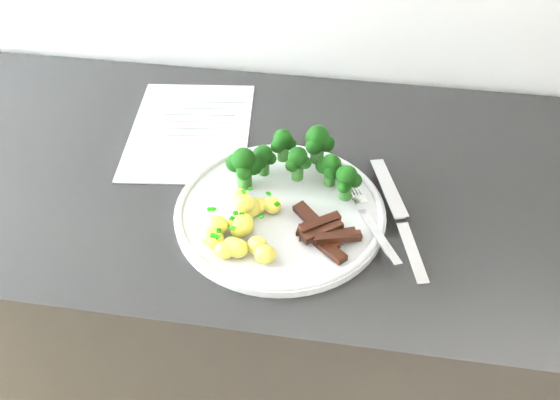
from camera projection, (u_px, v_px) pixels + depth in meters
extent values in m
cube|color=black|center=(297.00, 341.00, 1.26)|extent=(2.44, 0.61, 0.91)
cube|color=white|center=(190.00, 130.00, 1.04)|extent=(0.24, 0.31, 0.00)
cube|color=slate|center=(209.00, 102.00, 1.10)|extent=(0.14, 0.02, 0.00)
cube|color=slate|center=(204.00, 109.00, 1.09)|extent=(0.13, 0.02, 0.00)
cube|color=slate|center=(200.00, 115.00, 1.07)|extent=(0.13, 0.02, 0.00)
cube|color=slate|center=(195.00, 122.00, 1.06)|extent=(0.12, 0.02, 0.00)
cube|color=slate|center=(191.00, 128.00, 1.04)|extent=(0.12, 0.02, 0.00)
cube|color=slate|center=(186.00, 136.00, 1.02)|extent=(0.11, 0.02, 0.00)
cylinder|color=silver|center=(280.00, 212.00, 0.88)|extent=(0.31, 0.31, 0.01)
torus|color=silver|center=(280.00, 209.00, 0.87)|extent=(0.31, 0.31, 0.01)
cylinder|color=#285C1E|center=(297.00, 171.00, 0.90)|extent=(0.02, 0.02, 0.03)
sphere|color=black|center=(305.00, 163.00, 0.89)|extent=(0.02, 0.02, 0.02)
sphere|color=black|center=(297.00, 157.00, 0.90)|extent=(0.02, 0.02, 0.02)
sphere|color=black|center=(292.00, 165.00, 0.88)|extent=(0.02, 0.02, 0.02)
sphere|color=black|center=(298.00, 157.00, 0.88)|extent=(0.03, 0.03, 0.03)
cylinder|color=#285C1E|center=(330.00, 177.00, 0.91)|extent=(0.02, 0.02, 0.02)
sphere|color=black|center=(338.00, 170.00, 0.89)|extent=(0.02, 0.02, 0.02)
sphere|color=black|center=(333.00, 163.00, 0.90)|extent=(0.02, 0.02, 0.02)
sphere|color=black|center=(324.00, 165.00, 0.90)|extent=(0.03, 0.03, 0.03)
sphere|color=black|center=(331.00, 172.00, 0.89)|extent=(0.02, 0.02, 0.02)
sphere|color=black|center=(331.00, 163.00, 0.89)|extent=(0.03, 0.03, 0.03)
cylinder|color=#285C1E|center=(264.00, 167.00, 0.93)|extent=(0.02, 0.02, 0.02)
sphere|color=black|center=(271.00, 159.00, 0.92)|extent=(0.02, 0.02, 0.02)
sphere|color=black|center=(260.00, 154.00, 0.92)|extent=(0.02, 0.02, 0.02)
sphere|color=black|center=(260.00, 162.00, 0.91)|extent=(0.02, 0.02, 0.02)
sphere|color=black|center=(264.00, 154.00, 0.91)|extent=(0.03, 0.03, 0.03)
cylinder|color=#285C1E|center=(317.00, 153.00, 0.93)|extent=(0.02, 0.02, 0.03)
sphere|color=black|center=(326.00, 143.00, 0.91)|extent=(0.03, 0.03, 0.03)
sphere|color=black|center=(313.00, 138.00, 0.93)|extent=(0.02, 0.02, 0.02)
sphere|color=black|center=(314.00, 146.00, 0.91)|extent=(0.03, 0.03, 0.03)
sphere|color=black|center=(318.00, 136.00, 0.91)|extent=(0.03, 0.03, 0.03)
cylinder|color=#285C1E|center=(283.00, 153.00, 0.94)|extent=(0.02, 0.02, 0.02)
sphere|color=black|center=(290.00, 144.00, 0.92)|extent=(0.02, 0.02, 0.02)
sphere|color=black|center=(281.00, 139.00, 0.93)|extent=(0.02, 0.02, 0.02)
sphere|color=black|center=(278.00, 146.00, 0.92)|extent=(0.02, 0.02, 0.02)
sphere|color=black|center=(283.00, 138.00, 0.92)|extent=(0.03, 0.03, 0.03)
cylinder|color=#285C1E|center=(346.00, 191.00, 0.88)|extent=(0.02, 0.02, 0.03)
sphere|color=black|center=(355.00, 180.00, 0.87)|extent=(0.02, 0.02, 0.02)
sphere|color=black|center=(345.00, 175.00, 0.88)|extent=(0.03, 0.03, 0.03)
sphere|color=black|center=(344.00, 186.00, 0.86)|extent=(0.02, 0.02, 0.02)
sphere|color=black|center=(347.00, 176.00, 0.86)|extent=(0.03, 0.03, 0.03)
cylinder|color=#285C1E|center=(244.00, 178.00, 0.90)|extent=(0.02, 0.02, 0.03)
sphere|color=black|center=(253.00, 166.00, 0.89)|extent=(0.03, 0.03, 0.03)
sphere|color=black|center=(245.00, 160.00, 0.90)|extent=(0.03, 0.03, 0.03)
sphere|color=black|center=(235.00, 163.00, 0.89)|extent=(0.03, 0.03, 0.03)
sphere|color=black|center=(244.00, 172.00, 0.88)|extent=(0.02, 0.02, 0.02)
sphere|color=black|center=(243.00, 160.00, 0.88)|extent=(0.04, 0.04, 0.04)
ellipsoid|color=#FFF25B|center=(216.00, 226.00, 0.83)|extent=(0.03, 0.03, 0.03)
ellipsoid|color=#FFF25B|center=(215.00, 240.00, 0.81)|extent=(0.03, 0.03, 0.03)
ellipsoid|color=#FFF25B|center=(240.00, 197.00, 0.88)|extent=(0.03, 0.03, 0.02)
ellipsoid|color=#FFF25B|center=(265.00, 254.00, 0.79)|extent=(0.03, 0.03, 0.03)
ellipsoid|color=#FFF25B|center=(243.00, 224.00, 0.83)|extent=(0.03, 0.03, 0.03)
ellipsoid|color=#FFF25B|center=(232.00, 246.00, 0.80)|extent=(0.03, 0.03, 0.03)
ellipsoid|color=#FFF25B|center=(237.00, 249.00, 0.80)|extent=(0.03, 0.03, 0.03)
ellipsoid|color=#FFF25B|center=(239.00, 229.00, 0.83)|extent=(0.03, 0.02, 0.02)
ellipsoid|color=#FFF25B|center=(237.00, 224.00, 0.84)|extent=(0.03, 0.02, 0.02)
ellipsoid|color=#FFF25B|center=(258.00, 206.00, 0.87)|extent=(0.03, 0.03, 0.02)
ellipsoid|color=#FFF25B|center=(272.00, 205.00, 0.86)|extent=(0.03, 0.03, 0.02)
ellipsoid|color=#FFF25B|center=(250.00, 207.00, 0.86)|extent=(0.03, 0.03, 0.03)
ellipsoid|color=#FFF25B|center=(211.00, 238.00, 0.82)|extent=(0.03, 0.02, 0.03)
ellipsoid|color=#FFF25B|center=(245.00, 204.00, 0.84)|extent=(0.03, 0.03, 0.03)
ellipsoid|color=#FFF25B|center=(224.00, 250.00, 0.80)|extent=(0.03, 0.02, 0.02)
ellipsoid|color=#FFF25B|center=(257.00, 246.00, 0.80)|extent=(0.03, 0.03, 0.03)
cube|color=#0E6804|center=(277.00, 204.00, 0.83)|extent=(0.01, 0.01, 0.00)
cube|color=#0E6804|center=(235.00, 213.00, 0.82)|extent=(0.01, 0.01, 0.00)
cube|color=#0E6804|center=(232.00, 218.00, 0.82)|extent=(0.01, 0.01, 0.00)
cube|color=#0E6804|center=(250.00, 189.00, 0.86)|extent=(0.01, 0.01, 0.00)
cube|color=#0E6804|center=(261.00, 217.00, 0.82)|extent=(0.01, 0.01, 0.00)
cube|color=#0E6804|center=(217.00, 237.00, 0.79)|extent=(0.01, 0.01, 0.00)
cube|color=#0E6804|center=(213.00, 235.00, 0.80)|extent=(0.01, 0.01, 0.00)
cube|color=#0E6804|center=(243.00, 192.00, 0.86)|extent=(0.01, 0.01, 0.00)
cube|color=#0E6804|center=(214.00, 209.00, 0.83)|extent=(0.01, 0.01, 0.00)
cube|color=#0E6804|center=(233.00, 228.00, 0.80)|extent=(0.01, 0.01, 0.00)
cube|color=#0E6804|center=(219.00, 231.00, 0.80)|extent=(0.01, 0.01, 0.00)
cube|color=#0E6804|center=(268.00, 194.00, 0.85)|extent=(0.01, 0.01, 0.00)
cube|color=#0E6804|center=(242.00, 214.00, 0.82)|extent=(0.01, 0.01, 0.00)
cube|color=#0E6804|center=(210.00, 209.00, 0.83)|extent=(0.01, 0.01, 0.00)
cube|color=black|center=(319.00, 237.00, 0.83)|extent=(0.06, 0.06, 0.01)
cube|color=black|center=(327.00, 248.00, 0.81)|extent=(0.06, 0.06, 0.02)
cube|color=black|center=(318.00, 234.00, 0.83)|extent=(0.06, 0.03, 0.01)
cube|color=black|center=(321.00, 238.00, 0.82)|extent=(0.06, 0.02, 0.01)
cube|color=black|center=(310.00, 218.00, 0.85)|extent=(0.06, 0.06, 0.02)
cube|color=black|center=(322.00, 231.00, 0.82)|extent=(0.06, 0.05, 0.01)
cube|color=black|center=(320.00, 222.00, 0.83)|extent=(0.06, 0.05, 0.01)
cube|color=black|center=(338.00, 237.00, 0.81)|extent=(0.07, 0.03, 0.01)
cube|color=black|center=(334.00, 235.00, 0.82)|extent=(0.06, 0.04, 0.01)
cube|color=silver|center=(379.00, 236.00, 0.82)|extent=(0.06, 0.12, 0.02)
cube|color=silver|center=(358.00, 198.00, 0.88)|extent=(0.03, 0.03, 0.01)
cylinder|color=silver|center=(356.00, 186.00, 0.90)|extent=(0.02, 0.04, 0.00)
cylinder|color=silver|center=(353.00, 186.00, 0.89)|extent=(0.02, 0.04, 0.00)
cylinder|color=silver|center=(351.00, 187.00, 0.89)|extent=(0.02, 0.04, 0.00)
cylinder|color=silver|center=(348.00, 188.00, 0.89)|extent=(0.02, 0.04, 0.00)
cube|color=silver|center=(388.00, 187.00, 0.90)|extent=(0.06, 0.15, 0.01)
cube|color=silver|center=(410.00, 250.00, 0.82)|extent=(0.05, 0.12, 0.02)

